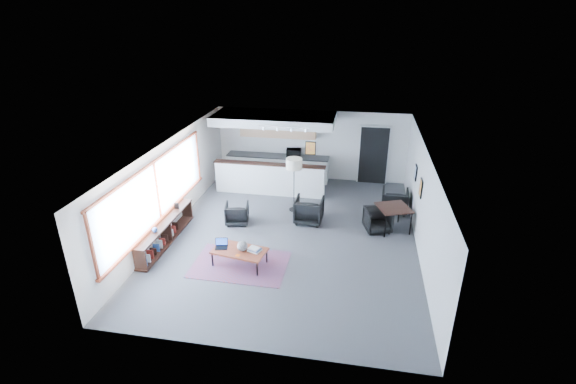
% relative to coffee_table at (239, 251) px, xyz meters
% --- Properties ---
extents(room, '(7.02, 9.02, 2.62)m').
position_rel_coffee_table_xyz_m(room, '(0.99, 1.72, 0.90)').
color(room, '#4A4A4D').
rests_on(room, ground).
extents(window, '(0.10, 5.95, 1.66)m').
position_rel_coffee_table_xyz_m(window, '(-2.47, 0.82, 1.06)').
color(window, '#8CBFFF').
rests_on(window, room).
extents(console, '(0.35, 3.00, 0.80)m').
position_rel_coffee_table_xyz_m(console, '(-2.30, 0.67, -0.07)').
color(console, black).
rests_on(console, floor).
extents(kitchenette, '(4.20, 1.96, 2.60)m').
position_rel_coffee_table_xyz_m(kitchenette, '(-0.20, 5.43, 0.98)').
color(kitchenette, white).
rests_on(kitchenette, floor).
extents(doorway, '(1.10, 0.12, 2.15)m').
position_rel_coffee_table_xyz_m(doorway, '(3.29, 6.14, 0.68)').
color(doorway, black).
rests_on(doorway, room).
extents(track_light, '(1.60, 0.07, 0.15)m').
position_rel_coffee_table_xyz_m(track_light, '(0.40, 3.92, 2.13)').
color(track_light, silver).
rests_on(track_light, room).
extents(wall_art_lower, '(0.03, 0.38, 0.48)m').
position_rel_coffee_table_xyz_m(wall_art_lower, '(4.46, 2.12, 1.15)').
color(wall_art_lower, black).
rests_on(wall_art_lower, room).
extents(wall_art_upper, '(0.03, 0.34, 0.44)m').
position_rel_coffee_table_xyz_m(wall_art_upper, '(4.46, 3.42, 1.10)').
color(wall_art_upper, black).
rests_on(wall_art_upper, room).
extents(kilim_rug, '(2.37, 1.63, 0.01)m').
position_rel_coffee_table_xyz_m(kilim_rug, '(0.00, 0.00, -0.39)').
color(kilim_rug, '#683751').
rests_on(kilim_rug, floor).
extents(coffee_table, '(1.42, 0.92, 0.43)m').
position_rel_coffee_table_xyz_m(coffee_table, '(0.00, 0.00, 0.00)').
color(coffee_table, maroon).
rests_on(coffee_table, floor).
extents(laptop, '(0.35, 0.31, 0.22)m').
position_rel_coffee_table_xyz_m(laptop, '(-0.49, 0.07, 0.10)').
color(laptop, black).
rests_on(laptop, coffee_table).
extents(ceramic_pot, '(0.26, 0.26, 0.26)m').
position_rel_coffee_table_xyz_m(ceramic_pot, '(0.09, -0.02, 0.16)').
color(ceramic_pot, gray).
rests_on(ceramic_pot, coffee_table).
extents(book_stack, '(0.37, 0.33, 0.09)m').
position_rel_coffee_table_xyz_m(book_stack, '(0.38, 0.02, 0.08)').
color(book_stack, silver).
rests_on(book_stack, coffee_table).
extents(coaster, '(0.12, 0.12, 0.01)m').
position_rel_coffee_table_xyz_m(coaster, '(0.03, -0.26, 0.04)').
color(coaster, '#E5590C').
rests_on(coaster, coffee_table).
extents(armchair_left, '(0.78, 0.75, 0.69)m').
position_rel_coffee_table_xyz_m(armchair_left, '(-0.71, 2.16, -0.05)').
color(armchair_left, black).
rests_on(armchair_left, floor).
extents(armchair_right, '(0.85, 0.80, 0.84)m').
position_rel_coffee_table_xyz_m(armchair_right, '(1.41, 2.63, 0.02)').
color(armchair_right, black).
rests_on(armchair_right, floor).
extents(floor_lamp, '(0.64, 0.64, 1.75)m').
position_rel_coffee_table_xyz_m(floor_lamp, '(0.83, 3.33, 1.12)').
color(floor_lamp, black).
rests_on(floor_lamp, floor).
extents(dining_table, '(1.12, 1.12, 0.73)m').
position_rel_coffee_table_xyz_m(dining_table, '(3.86, 2.55, 0.27)').
color(dining_table, black).
rests_on(dining_table, floor).
extents(dining_chair_near, '(0.74, 0.72, 0.63)m').
position_rel_coffee_table_xyz_m(dining_chair_near, '(3.44, 2.42, -0.08)').
color(dining_chair_near, black).
rests_on(dining_chair_near, floor).
extents(dining_chair_far, '(0.70, 0.66, 0.70)m').
position_rel_coffee_table_xyz_m(dining_chair_far, '(3.99, 3.78, -0.05)').
color(dining_chair_far, black).
rests_on(dining_chair_far, floor).
extents(microwave, '(0.55, 0.34, 0.36)m').
position_rel_coffee_table_xyz_m(microwave, '(0.40, 5.87, 0.71)').
color(microwave, black).
rests_on(microwave, kitchenette).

